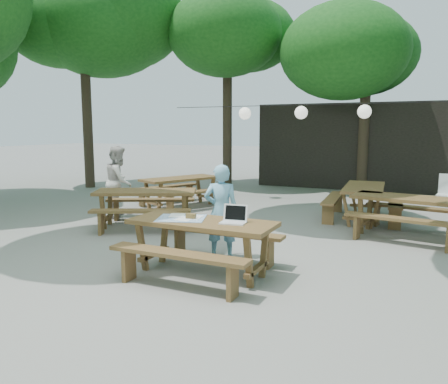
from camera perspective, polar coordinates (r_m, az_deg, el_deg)
name	(u,v)px	position (r m, az deg, el deg)	size (l,w,h in m)	color
ground	(200,266)	(6.46, -3.21, -9.68)	(80.00, 80.00, 0.00)	slate
pavilion	(354,145)	(16.09, 16.66, 5.87)	(6.00, 3.00, 2.80)	black
main_picnic_table	(202,246)	(6.04, -2.86, -7.10)	(2.00, 1.58, 0.75)	#4C3A1A
picnic_table_nw	(146,208)	(9.01, -10.16, -2.07)	(2.40, 2.26, 0.75)	#4C3A1A
picnic_table_ne	(409,217)	(8.71, 23.03, -2.97)	(2.13, 1.87, 0.75)	#4C3A1A
picnic_table_far_w	(180,192)	(11.20, -5.71, 0.05)	(2.22, 2.38, 0.75)	#4C3A1A
picnic_table_far_e	(363,202)	(9.99, 17.75, -1.32)	(1.71, 2.05, 0.75)	#4C3A1A
woman	(221,211)	(6.72, -0.36, -2.54)	(0.53, 0.35, 1.46)	#7DC1E5
second_person	(119,181)	(10.17, -13.55, 1.37)	(0.78, 0.61, 1.60)	beige
plastic_chair	(447,201)	(11.75, 27.06, -1.09)	(0.50, 0.50, 0.90)	silver
laptop	(234,218)	(5.80, 1.33, -3.44)	(0.36, 0.30, 0.24)	white
tabletop_clutter	(183,218)	(6.10, -5.31, -3.35)	(0.80, 0.74, 0.08)	teal
paper_lanterns	(302,112)	(11.82, 10.11, 10.20)	(9.00, 0.34, 0.38)	black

